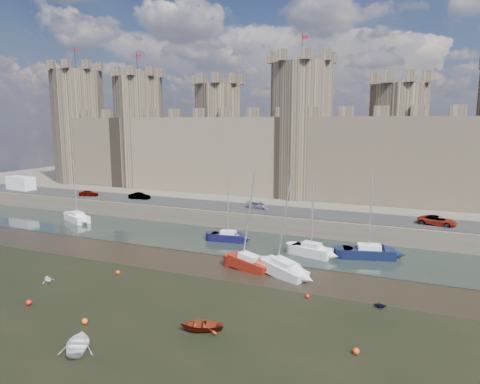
{
  "coord_description": "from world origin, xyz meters",
  "views": [
    {
      "loc": [
        21.81,
        -25.75,
        15.59
      ],
      "look_at": [
        1.55,
        22.0,
        7.12
      ],
      "focal_mm": 32.0,
      "sensor_mm": 36.0,
      "label": 1
    }
  ],
  "objects_px": {
    "car_0": "(89,193)",
    "sailboat_1": "(228,236)",
    "sailboat_0": "(77,217)",
    "car_2": "(259,206)",
    "van": "(21,183)",
    "sailboat_4": "(249,262)",
    "car_3": "(437,221)",
    "sailboat_3": "(369,252)",
    "sailboat_2": "(311,250)",
    "sailboat_5": "(284,269)",
    "car_1": "(140,196)"
  },
  "relations": [
    {
      "from": "sailboat_4",
      "to": "sailboat_5",
      "type": "xyz_separation_m",
      "value": [
        4.05,
        -0.51,
        0.0
      ]
    },
    {
      "from": "sailboat_1",
      "to": "sailboat_2",
      "type": "distance_m",
      "value": 11.78
    },
    {
      "from": "car_0",
      "to": "sailboat_0",
      "type": "bearing_deg",
      "value": -168.83
    },
    {
      "from": "car_0",
      "to": "sailboat_1",
      "type": "xyz_separation_m",
      "value": [
        31.47,
        -8.9,
        -2.33
      ]
    },
    {
      "from": "car_2",
      "to": "van",
      "type": "height_order",
      "value": "van"
    },
    {
      "from": "car_2",
      "to": "car_3",
      "type": "bearing_deg",
      "value": -83.59
    },
    {
      "from": "sailboat_2",
      "to": "sailboat_3",
      "type": "distance_m",
      "value": 6.56
    },
    {
      "from": "car_3",
      "to": "sailboat_4",
      "type": "height_order",
      "value": "sailboat_4"
    },
    {
      "from": "car_1",
      "to": "van",
      "type": "height_order",
      "value": "van"
    },
    {
      "from": "car_1",
      "to": "car_2",
      "type": "distance_m",
      "value": 21.65
    },
    {
      "from": "car_2",
      "to": "sailboat_2",
      "type": "distance_m",
      "value": 16.74
    },
    {
      "from": "sailboat_0",
      "to": "sailboat_4",
      "type": "height_order",
      "value": "sailboat_4"
    },
    {
      "from": "sailboat_1",
      "to": "sailboat_3",
      "type": "bearing_deg",
      "value": -8.16
    },
    {
      "from": "sailboat_1",
      "to": "sailboat_0",
      "type": "bearing_deg",
      "value": 170.24
    },
    {
      "from": "van",
      "to": "sailboat_1",
      "type": "xyz_separation_m",
      "value": [
        48.85,
        -9.5,
        -3.09
      ]
    },
    {
      "from": "sailboat_0",
      "to": "sailboat_4",
      "type": "distance_m",
      "value": 34.65
    },
    {
      "from": "sailboat_3",
      "to": "sailboat_5",
      "type": "bearing_deg",
      "value": -142.9
    },
    {
      "from": "car_1",
      "to": "sailboat_5",
      "type": "distance_m",
      "value": 37.31
    },
    {
      "from": "car_0",
      "to": "sailboat_2",
      "type": "distance_m",
      "value": 44.49
    },
    {
      "from": "car_3",
      "to": "van",
      "type": "xyz_separation_m",
      "value": [
        -74.05,
        0.23,
        0.68
      ]
    },
    {
      "from": "car_3",
      "to": "sailboat_2",
      "type": "relative_size",
      "value": 0.45
    },
    {
      "from": "sailboat_0",
      "to": "sailboat_1",
      "type": "xyz_separation_m",
      "value": [
        26.7,
        -0.91,
        -0.04
      ]
    },
    {
      "from": "car_3",
      "to": "sailboat_1",
      "type": "xyz_separation_m",
      "value": [
        -25.2,
        -9.27,
        -2.41
      ]
    },
    {
      "from": "sailboat_1",
      "to": "sailboat_5",
      "type": "relative_size",
      "value": 0.81
    },
    {
      "from": "sailboat_5",
      "to": "car_1",
      "type": "bearing_deg",
      "value": 170.66
    },
    {
      "from": "sailboat_4",
      "to": "car_3",
      "type": "bearing_deg",
      "value": 57.21
    },
    {
      "from": "van",
      "to": "sailboat_4",
      "type": "relative_size",
      "value": 0.56
    },
    {
      "from": "car_2",
      "to": "sailboat_3",
      "type": "xyz_separation_m",
      "value": [
        17.51,
        -10.38,
        -2.26
      ]
    },
    {
      "from": "car_1",
      "to": "van",
      "type": "xyz_separation_m",
      "value": [
        -27.61,
        -0.4,
        0.72
      ]
    },
    {
      "from": "van",
      "to": "car_3",
      "type": "bearing_deg",
      "value": 6.62
    },
    {
      "from": "car_1",
      "to": "sailboat_0",
      "type": "height_order",
      "value": "sailboat_0"
    },
    {
      "from": "sailboat_0",
      "to": "car_2",
      "type": "bearing_deg",
      "value": 42.95
    },
    {
      "from": "car_3",
      "to": "sailboat_5",
      "type": "bearing_deg",
      "value": 153.26
    },
    {
      "from": "car_3",
      "to": "sailboat_3",
      "type": "xyz_separation_m",
      "value": [
        -7.29,
        -9.38,
        -2.36
      ]
    },
    {
      "from": "car_2",
      "to": "sailboat_4",
      "type": "xyz_separation_m",
      "value": [
        6.09,
        -19.26,
        -2.26
      ]
    },
    {
      "from": "sailboat_0",
      "to": "sailboat_3",
      "type": "height_order",
      "value": "sailboat_3"
    },
    {
      "from": "car_1",
      "to": "car_3",
      "type": "xyz_separation_m",
      "value": [
        46.44,
        -0.63,
        0.04
      ]
    },
    {
      "from": "sailboat_3",
      "to": "car_0",
      "type": "bearing_deg",
      "value": 154.88
    },
    {
      "from": "car_3",
      "to": "sailboat_4",
      "type": "relative_size",
      "value": 0.43
    },
    {
      "from": "car_0",
      "to": "sailboat_0",
      "type": "distance_m",
      "value": 9.58
    },
    {
      "from": "car_1",
      "to": "sailboat_4",
      "type": "relative_size",
      "value": 0.34
    },
    {
      "from": "sailboat_2",
      "to": "car_2",
      "type": "bearing_deg",
      "value": 146.81
    },
    {
      "from": "sailboat_4",
      "to": "sailboat_5",
      "type": "distance_m",
      "value": 4.08
    },
    {
      "from": "car_3",
      "to": "sailboat_1",
      "type": "distance_m",
      "value": 26.96
    },
    {
      "from": "car_1",
      "to": "car_2",
      "type": "height_order",
      "value": "car_1"
    },
    {
      "from": "sailboat_3",
      "to": "sailboat_5",
      "type": "distance_m",
      "value": 11.93
    },
    {
      "from": "car_2",
      "to": "car_0",
      "type": "bearing_deg",
      "value": 101.21
    },
    {
      "from": "car_0",
      "to": "van",
      "type": "xyz_separation_m",
      "value": [
        -17.38,
        0.6,
        0.75
      ]
    },
    {
      "from": "sailboat_0",
      "to": "van",
      "type": "bearing_deg",
      "value": -177.32
    },
    {
      "from": "car_2",
      "to": "sailboat_3",
      "type": "bearing_deg",
      "value": -111.94
    }
  ]
}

